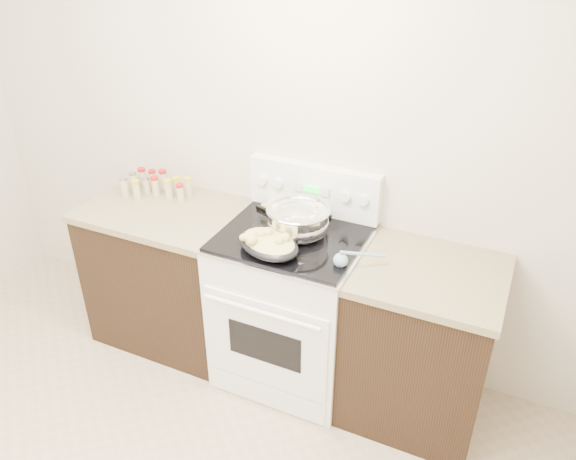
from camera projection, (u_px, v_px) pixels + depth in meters
The scene contains 9 objects.
counter_left at pixel (172, 272), 3.50m from camera, with size 0.93×0.67×0.92m.
counter_right at pixel (419, 343), 2.94m from camera, with size 0.73×0.67×0.92m.
kitchen_range at pixel (292, 303), 3.18m from camera, with size 0.78×0.73×1.22m.
mixing_bowl at pixel (298, 221), 2.92m from camera, with size 0.41×0.41×0.20m.
roasting_pan at pixel (268, 243), 2.79m from camera, with size 0.43×0.37×0.12m.
baking_sheet at pixel (296, 209), 3.16m from camera, with size 0.45×0.38×0.06m.
wooden_spoon at pixel (274, 230), 2.97m from camera, with size 0.12×0.25×0.04m.
blue_ladle at pixel (344, 259), 2.69m from camera, with size 0.23×0.17×0.09m.
spice_jars at pixel (155, 184), 3.41m from camera, with size 0.39×0.22×0.13m.
Camera 1 is at (1.40, -0.90, 2.44)m, focal length 35.00 mm.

